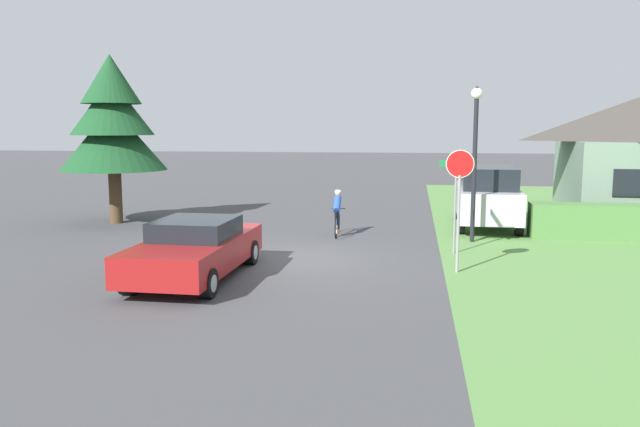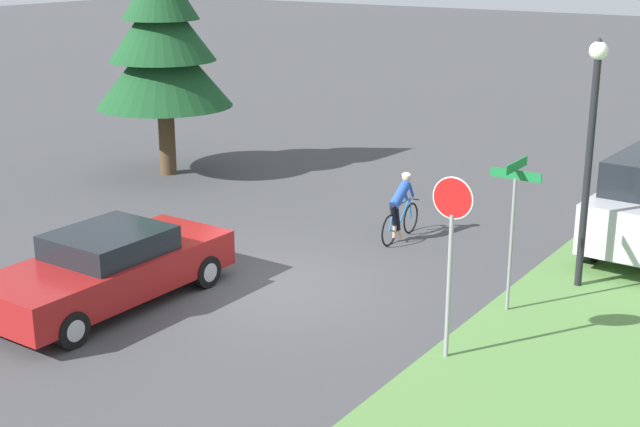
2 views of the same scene
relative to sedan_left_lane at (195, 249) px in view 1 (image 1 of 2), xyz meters
The scene contains 8 objects.
ground_plane 2.91m from the sedan_left_lane, 50.60° to the left, with size 140.00×140.00×0.00m, color #424244.
sedan_left_lane is the anchor object (origin of this frame).
cyclist 6.56m from the sedan_left_lane, 67.68° to the left, with size 0.44×1.73×1.45m.
parked_suv_right 11.24m from the sedan_left_lane, 49.17° to the left, with size 2.18×4.99×2.08m.
stop_sign 6.22m from the sedan_left_lane, 13.50° to the left, with size 0.65×0.07×2.88m.
street_lamp 8.91m from the sedan_left_lane, 39.84° to the left, with size 0.33×0.33×4.60m.
street_name_sign 7.11m from the sedan_left_lane, 31.62° to the left, with size 0.90×0.90×2.68m.
conifer_tall_near 9.82m from the sedan_left_lane, 127.09° to the left, with size 3.68×3.68×5.92m.
Camera 1 is at (3.06, -15.46, 3.39)m, focal length 35.00 mm.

